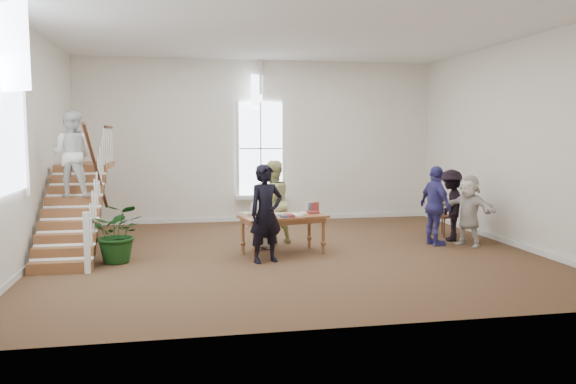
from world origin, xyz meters
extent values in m
plane|color=#4A301D|center=(0.00, 0.00, 0.00)|extent=(10.00, 10.00, 0.00)
plane|color=white|center=(0.00, 4.50, 2.25)|extent=(10.00, 0.00, 10.00)
plane|color=white|center=(0.00, -4.50, 2.25)|extent=(10.00, 0.00, 10.00)
plane|color=white|center=(-5.00, 0.00, 2.25)|extent=(0.00, 9.00, 9.00)
plane|color=white|center=(5.00, 0.00, 2.25)|extent=(0.00, 9.00, 9.00)
plane|color=white|center=(0.00, 0.00, 4.50)|extent=(10.00, 10.00, 0.00)
cube|color=white|center=(0.00, 4.32, 0.70)|extent=(1.45, 0.28, 0.10)
plane|color=white|center=(0.00, 4.44, 2.05)|extent=(2.60, 0.00, 2.60)
plane|color=white|center=(0.00, 4.44, 3.65)|extent=(0.60, 0.60, 0.85)
plane|color=white|center=(-4.94, -1.50, 2.60)|extent=(0.00, 2.40, 2.40)
plane|color=white|center=(-4.94, -1.50, 3.90)|extent=(1.10, 1.10, 1.55)
cube|color=white|center=(0.00, 4.47, 0.06)|extent=(10.00, 0.04, 0.12)
imported|color=pink|center=(0.00, 4.29, 0.90)|extent=(0.17, 0.17, 0.30)
cube|color=brown|center=(-4.35, -0.80, 0.10)|extent=(1.10, 0.30, 0.20)
cube|color=brown|center=(-4.35, -0.50, 0.30)|extent=(1.10, 0.30, 0.20)
cube|color=brown|center=(-4.35, -0.20, 0.50)|extent=(1.10, 0.30, 0.20)
cube|color=brown|center=(-4.35, 0.10, 0.70)|extent=(1.10, 0.30, 0.20)
cube|color=brown|center=(-4.35, 0.40, 0.90)|extent=(1.10, 0.30, 0.20)
cube|color=brown|center=(-4.35, 0.70, 1.10)|extent=(1.10, 0.30, 0.20)
cube|color=brown|center=(-4.35, 1.00, 1.30)|extent=(1.10, 0.30, 0.20)
cube|color=brown|center=(-4.35, 1.30, 1.50)|extent=(1.10, 0.30, 0.20)
cube|color=brown|center=(-4.35, 1.60, 1.70)|extent=(1.10, 0.30, 0.20)
cube|color=brown|center=(-4.35, 2.50, 1.74)|extent=(1.10, 1.20, 0.12)
cube|color=white|center=(-3.86, -0.95, 0.55)|extent=(0.10, 0.10, 1.10)
cylinder|color=#361C0E|center=(-3.85, 0.40, 1.75)|extent=(0.07, 2.74, 1.86)
imported|color=silver|center=(-4.35, 0.70, 2.06)|extent=(0.94, 0.79, 1.72)
cube|color=brown|center=(-0.16, -0.02, 0.78)|extent=(1.87, 1.23, 0.05)
cube|color=brown|center=(-0.16, -0.02, 0.71)|extent=(1.73, 1.09, 0.10)
cylinder|color=brown|center=(-0.83, -0.52, 0.37)|extent=(0.07, 0.07, 0.76)
cylinder|color=brown|center=(0.65, -0.17, 0.37)|extent=(0.07, 0.07, 0.76)
cylinder|color=brown|center=(-0.98, 0.12, 0.37)|extent=(0.07, 0.07, 0.76)
cylinder|color=brown|center=(0.50, 0.47, 0.37)|extent=(0.07, 0.07, 0.76)
cube|color=silver|center=(0.08, -0.11, 0.82)|extent=(0.31, 0.33, 0.02)
cube|color=beige|center=(-0.20, -0.01, 0.82)|extent=(0.29, 0.28, 0.04)
cube|color=tan|center=(-0.37, -0.13, 0.83)|extent=(0.30, 0.34, 0.04)
cube|color=silver|center=(-0.21, -0.25, 0.82)|extent=(0.33, 0.34, 0.04)
cube|color=#4C5972|center=(-0.45, 0.16, 0.83)|extent=(0.23, 0.23, 0.04)
cube|color=maroon|center=(0.49, 0.12, 0.83)|extent=(0.25, 0.28, 0.06)
cube|color=white|center=(0.06, 0.07, 0.82)|extent=(0.22, 0.26, 0.02)
cube|color=#BFB299|center=(-0.90, 0.11, 0.84)|extent=(0.32, 0.33, 0.06)
cube|color=silver|center=(-0.15, 0.02, 0.82)|extent=(0.22, 0.24, 0.04)
cube|color=beige|center=(0.25, 0.02, 0.82)|extent=(0.19, 0.26, 0.03)
cube|color=tan|center=(-0.13, -0.13, 0.83)|extent=(0.22, 0.23, 0.04)
cube|color=silver|center=(-0.52, -0.38, 0.82)|extent=(0.24, 0.28, 0.02)
cube|color=#4C5972|center=(-0.21, -0.26, 0.83)|extent=(0.26, 0.33, 0.05)
cube|color=maroon|center=(-0.09, -0.23, 0.83)|extent=(0.22, 0.31, 0.05)
cube|color=white|center=(-0.67, 0.01, 0.82)|extent=(0.18, 0.25, 0.03)
cube|color=#BFB299|center=(-0.30, -0.08, 0.83)|extent=(0.30, 0.34, 0.06)
cube|color=silver|center=(-0.55, -0.31, 0.83)|extent=(0.26, 0.33, 0.04)
imported|color=black|center=(-0.61, -0.67, 0.94)|extent=(0.80, 0.65, 1.89)
imported|color=beige|center=(-0.51, 0.58, 0.71)|extent=(0.80, 0.64, 1.43)
imported|color=#C7C47C|center=(-0.21, 1.08, 0.94)|extent=(1.13, 1.05, 1.88)
imported|color=#3D3888|center=(3.31, 0.26, 0.88)|extent=(0.60, 1.09, 1.76)
imported|color=black|center=(3.91, 0.71, 0.82)|extent=(0.91, 1.20, 1.65)
imported|color=silver|center=(4.00, 0.06, 0.79)|extent=(1.10, 1.51, 1.58)
imported|color=#133912|center=(-3.40, -0.18, 0.58)|extent=(1.19, 1.09, 1.16)
cube|color=#361C0E|center=(4.00, 1.26, 0.49)|extent=(0.60, 0.60, 0.05)
cube|color=#361C0E|center=(3.92, 1.44, 0.78)|extent=(0.43, 0.22, 0.54)
cylinder|color=#361C0E|center=(3.91, 1.01, 0.24)|extent=(0.04, 0.04, 0.48)
cylinder|color=#361C0E|center=(4.24, 1.16, 0.24)|extent=(0.04, 0.04, 0.48)
cylinder|color=#361C0E|center=(3.76, 1.35, 0.24)|extent=(0.04, 0.04, 0.48)
cylinder|color=#361C0E|center=(4.09, 1.50, 0.24)|extent=(0.04, 0.04, 0.48)
camera|label=1|loc=(-2.18, -11.21, 2.48)|focal=35.00mm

